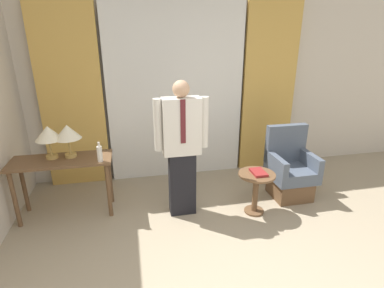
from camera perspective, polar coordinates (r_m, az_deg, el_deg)
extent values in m
cube|color=beige|center=(4.52, -3.27, 10.82)|extent=(10.00, 0.06, 2.70)
cube|color=white|center=(4.41, -2.99, 9.78)|extent=(1.98, 0.06, 2.58)
cube|color=gold|center=(4.42, -22.03, 8.38)|extent=(0.83, 0.06, 2.58)
cube|color=gold|center=(4.85, 14.41, 10.14)|extent=(0.83, 0.06, 2.58)
cube|color=brown|center=(3.79, -23.67, -2.90)|extent=(1.14, 0.45, 0.03)
cylinder|color=brown|center=(3.93, -30.69, -9.12)|extent=(0.05, 0.05, 0.69)
cylinder|color=brown|center=(3.72, -15.58, -8.51)|extent=(0.05, 0.05, 0.69)
cylinder|color=brown|center=(4.21, -29.38, -6.97)|extent=(0.05, 0.05, 0.69)
cylinder|color=brown|center=(4.01, -15.37, -6.26)|extent=(0.05, 0.05, 0.69)
cylinder|color=tan|center=(3.85, -25.09, -2.19)|extent=(0.13, 0.13, 0.04)
cylinder|color=tan|center=(3.82, -25.34, -0.60)|extent=(0.02, 0.02, 0.19)
cone|color=beige|center=(3.76, -25.73, 1.90)|extent=(0.30, 0.30, 0.16)
cylinder|color=tan|center=(3.81, -22.07, -1.99)|extent=(0.13, 0.13, 0.04)
cylinder|color=tan|center=(3.77, -22.29, -0.38)|extent=(0.02, 0.02, 0.19)
cone|color=beige|center=(3.72, -22.65, 2.15)|extent=(0.30, 0.30, 0.16)
cylinder|color=silver|center=(3.53, -17.16, -1.83)|extent=(0.06, 0.06, 0.18)
cylinder|color=silver|center=(3.49, -17.36, -0.06)|extent=(0.02, 0.02, 0.05)
cube|color=black|center=(3.64, -1.88, -7.53)|extent=(0.31, 0.17, 0.78)
cube|color=silver|center=(3.37, -2.02, 3.36)|extent=(0.43, 0.19, 0.65)
cube|color=#5B1E23|center=(3.24, -1.71, 4.23)|extent=(0.06, 0.01, 0.49)
cylinder|color=silver|center=(3.32, -6.51, 3.61)|extent=(0.10, 0.10, 0.59)
cylinder|color=silver|center=(3.41, 2.35, 4.16)|extent=(0.10, 0.10, 0.59)
sphere|color=tan|center=(3.27, -2.11, 10.45)|extent=(0.19, 0.19, 0.19)
cube|color=brown|center=(4.30, 18.11, -7.84)|extent=(0.48, 0.46, 0.27)
cube|color=#4C5666|center=(4.21, 18.42, -5.23)|extent=(0.56, 0.54, 0.16)
cube|color=#4C5666|center=(4.26, 17.42, 0.16)|extent=(0.56, 0.10, 0.52)
cube|color=#4C5666|center=(4.03, 15.72, -3.44)|extent=(0.08, 0.54, 0.18)
cube|color=#4C5666|center=(4.26, 21.48, -2.78)|extent=(0.08, 0.54, 0.18)
cylinder|color=brown|center=(3.90, 11.71, -12.34)|extent=(0.24, 0.24, 0.02)
cylinder|color=brown|center=(3.78, 11.96, -9.29)|extent=(0.07, 0.07, 0.50)
cylinder|color=brown|center=(3.66, 12.26, -5.70)|extent=(0.44, 0.44, 0.02)
cube|color=maroon|center=(3.66, 12.55, -5.29)|extent=(0.15, 0.23, 0.03)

